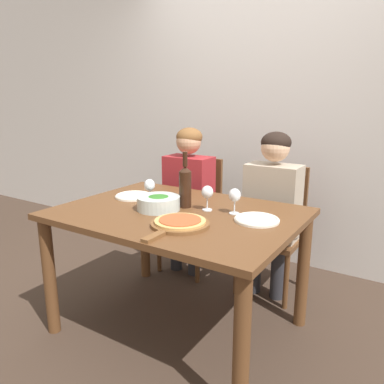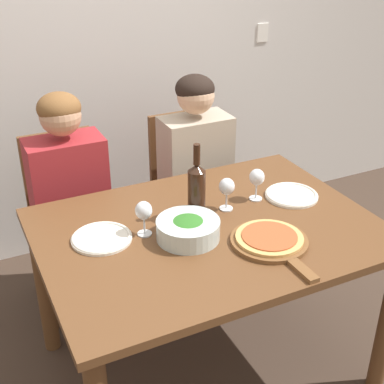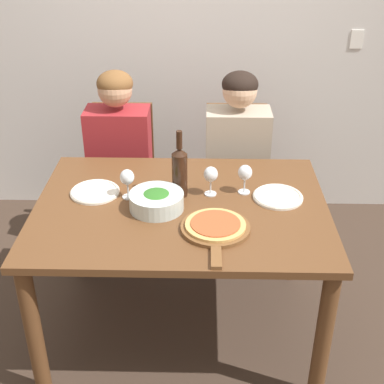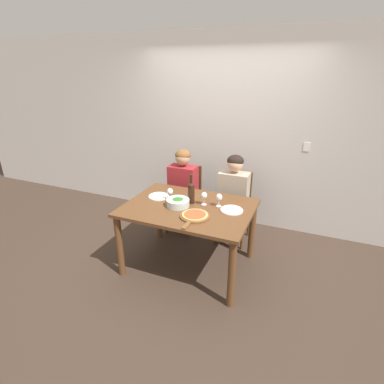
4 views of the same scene
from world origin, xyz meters
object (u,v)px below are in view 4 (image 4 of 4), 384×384
Objects in this scene: person_man at (233,192)px; broccoli_bowl at (178,202)px; chair_left at (186,196)px; chair_right at (235,204)px; dinner_plate_left at (159,196)px; person_woman at (183,184)px; dinner_plate_right at (232,210)px; pizza_on_board at (195,216)px; wine_bottle at (191,192)px; wine_glass_left at (170,192)px; wine_glass_right at (219,198)px; wine_glass_centre at (204,196)px.

broccoli_bowl is at bearing -118.72° from person_man.
broccoli_bowl is (0.30, -0.89, 0.33)m from chair_left.
dinner_plate_left is at bearing -134.76° from chair_right.
person_man is at bearing 40.47° from dinner_plate_left.
person_woman is 4.93× the size of dinner_plate_right.
pizza_on_board is (-0.15, -1.07, 0.30)m from chair_right.
wine_bottle is 0.26m from wine_glass_left.
chair_right is 1.05m from wine_glass_left.
dinner_plate_right is 0.43m from pizza_on_board.
wine_bottle is (-0.32, -0.75, 0.42)m from chair_right.
wine_glass_right is at bearing -90.01° from person_man.
person_woman is 0.64m from dinner_plate_left.
wine_glass_left is at bearing 146.03° from pizza_on_board.
broccoli_bowl is at bearing -34.68° from wine_glass_left.
person_woman is 3.54× the size of wine_bottle.
wine_glass_centre is at bearing 29.03° from broccoli_bowl.
wine_bottle is at bearing -176.87° from wine_glass_centre.
chair_right is at bearing 9.11° from person_woman.
wine_glass_left is at bearing 145.32° from broccoli_bowl.
person_man reaches higher than dinner_plate_left.
broccoli_bowl reaches higher than pizza_on_board.
person_man is 0.74m from wine_bottle.
wine_bottle is 2.26× the size of wine_glass_centre.
wine_bottle reaches higher than wine_glass_centre.
wine_glass_left is (0.17, -0.04, 0.10)m from dinner_plate_left.
pizza_on_board is (0.59, -0.32, 0.01)m from dinner_plate_left.
wine_glass_centre is at bearing -102.70° from chair_right.
chair_right reaches higher than wine_glass_right.
person_woman is 4.93× the size of dinner_plate_left.
chair_right is at bearing 45.24° from dinner_plate_left.
wine_glass_left reaches higher than pizza_on_board.
person_woman is 0.72m from person_man.
wine_bottle is 1.39× the size of dinner_plate_right.
person_man is 0.67m from wine_glass_centre.
pizza_on_board is (0.17, -0.32, -0.12)m from wine_bottle.
broccoli_bowl is 0.57× the size of pizza_on_board.
wine_glass_centre reaches higher than dinner_plate_left.
broccoli_bowl reaches higher than dinner_plate_right.
chair_left is 6.22× the size of wine_glass_right.
person_woman is 7.99× the size of wine_glass_centre.
pizza_on_board reaches higher than dinner_plate_left.
person_woman is 7.99× the size of wine_glass_left.
dinner_plate_left is 1.62× the size of wine_glass_left.
dinner_plate_right is (0.16, -0.66, 0.06)m from person_man.
wine_glass_centre is (-0.17, -0.63, 0.16)m from person_man.
dinner_plate_right is at bearing 43.41° from pizza_on_board.
person_woman reaches higher than wine_glass_right.
wine_bottle is 2.26× the size of wine_glass_left.
dinner_plate_left is at bearing 179.25° from wine_bottle.
wine_bottle is 1.39× the size of dinner_plate_left.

